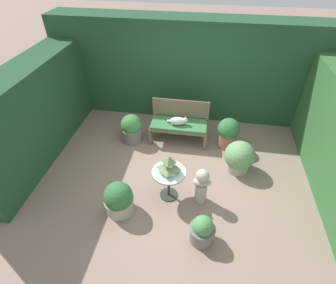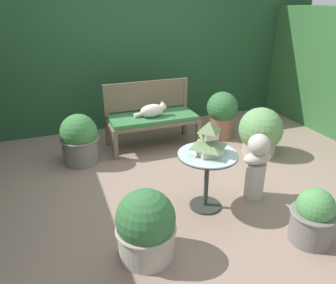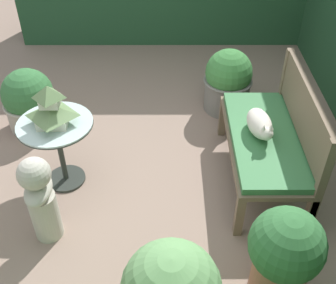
# 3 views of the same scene
# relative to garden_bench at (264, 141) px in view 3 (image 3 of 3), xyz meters

# --- Properties ---
(ground) EXTENTS (30.00, 30.00, 0.00)m
(ground) POSITION_rel_garden_bench_xyz_m (0.08, -0.99, -0.39)
(ground) COLOR gray
(garden_bench) EXTENTS (1.23, 0.56, 0.46)m
(garden_bench) POSITION_rel_garden_bench_xyz_m (0.00, 0.00, 0.00)
(garden_bench) COLOR brown
(garden_bench) RESTS_ON ground
(bench_backrest) EXTENTS (1.23, 0.06, 0.88)m
(bench_backrest) POSITION_rel_garden_bench_xyz_m (-0.00, 0.26, 0.23)
(bench_backrest) COLOR brown
(bench_backrest) RESTS_ON ground
(cat) EXTENTS (0.45, 0.22, 0.20)m
(cat) POSITION_rel_garden_bench_xyz_m (-0.02, -0.05, 0.15)
(cat) COLOR silver
(cat) RESTS_ON garden_bench
(patio_table) EXTENTS (0.58, 0.58, 0.59)m
(patio_table) POSITION_rel_garden_bench_xyz_m (0.03, -1.60, 0.07)
(patio_table) COLOR #2D332D
(patio_table) RESTS_ON ground
(pagoda_birdhouse) EXTENTS (0.30, 0.30, 0.32)m
(pagoda_birdhouse) POSITION_rel_garden_bench_xyz_m (0.03, -1.60, 0.34)
(pagoda_birdhouse) COLOR silver
(pagoda_birdhouse) RESTS_ON patio_table
(garden_bust) EXTENTS (0.31, 0.22, 0.71)m
(garden_bust) POSITION_rel_garden_bench_xyz_m (0.59, -1.62, -0.01)
(garden_bust) COLOR #B7B2A3
(garden_bust) RESTS_ON ground
(potted_plant_hedge_corner) EXTENTS (0.45, 0.45, 0.70)m
(potted_plant_hedge_corner) POSITION_rel_garden_bench_xyz_m (1.05, -0.06, -0.01)
(potted_plant_hedge_corner) COLOR #9E664C
(potted_plant_hedge_corner) RESTS_ON ground
(potted_plant_bench_left) EXTENTS (0.48, 0.48, 0.64)m
(potted_plant_bench_left) POSITION_rel_garden_bench_xyz_m (-1.02, -0.16, -0.08)
(potted_plant_bench_left) COLOR slate
(potted_plant_bench_left) RESTS_ON ground
(potted_plant_table_near) EXTENTS (0.49, 0.49, 0.59)m
(potted_plant_table_near) POSITION_rel_garden_bench_xyz_m (-0.72, -2.04, -0.11)
(potted_plant_table_near) COLOR #ADA393
(potted_plant_table_near) RESTS_ON ground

